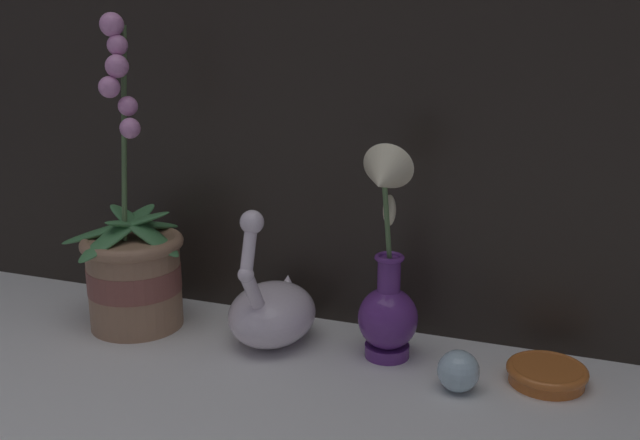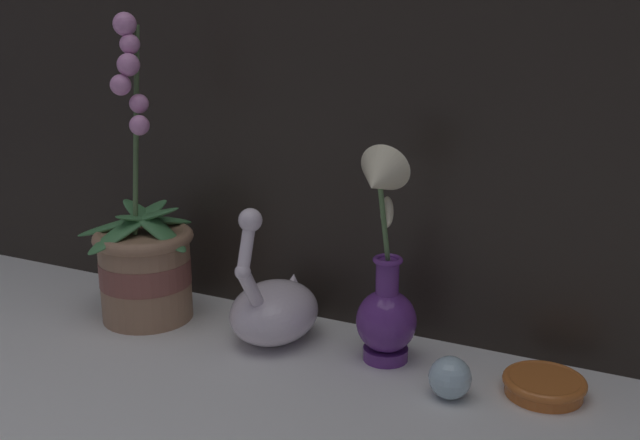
{
  "view_description": "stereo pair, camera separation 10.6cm",
  "coord_description": "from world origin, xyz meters",
  "px_view_note": "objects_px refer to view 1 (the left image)",
  "views": [
    {
      "loc": [
        0.35,
        -0.85,
        0.49
      ],
      "look_at": [
        0.0,
        0.11,
        0.2
      ],
      "focal_mm": 42.0,
      "sensor_mm": 36.0,
      "label": 1
    },
    {
      "loc": [
        0.45,
        -0.81,
        0.49
      ],
      "look_at": [
        0.0,
        0.11,
        0.2
      ],
      "focal_mm": 42.0,
      "sensor_mm": 36.0,
      "label": 2
    }
  ],
  "objects_px": {
    "amber_dish": "(547,373)",
    "orchid_potted_plant": "(133,266)",
    "blue_vase": "(387,286)",
    "swan_figurine": "(273,309)",
    "glass_sphere": "(458,371)"
  },
  "relations": [
    {
      "from": "amber_dish",
      "to": "orchid_potted_plant",
      "type": "bearing_deg",
      "value": -177.73
    },
    {
      "from": "orchid_potted_plant",
      "to": "blue_vase",
      "type": "bearing_deg",
      "value": 2.72
    },
    {
      "from": "swan_figurine",
      "to": "amber_dish",
      "type": "distance_m",
      "value": 0.4
    },
    {
      "from": "swan_figurine",
      "to": "amber_dish",
      "type": "bearing_deg",
      "value": 0.88
    },
    {
      "from": "orchid_potted_plant",
      "to": "glass_sphere",
      "type": "distance_m",
      "value": 0.53
    },
    {
      "from": "swan_figurine",
      "to": "blue_vase",
      "type": "distance_m",
      "value": 0.19
    },
    {
      "from": "glass_sphere",
      "to": "swan_figurine",
      "type": "bearing_deg",
      "value": 169.2
    },
    {
      "from": "orchid_potted_plant",
      "to": "blue_vase",
      "type": "xyz_separation_m",
      "value": [
        0.41,
        0.02,
        0.01
      ]
    },
    {
      "from": "blue_vase",
      "to": "amber_dish",
      "type": "xyz_separation_m",
      "value": [
        0.22,
        0.01,
        -0.1
      ]
    },
    {
      "from": "orchid_potted_plant",
      "to": "blue_vase",
      "type": "relative_size",
      "value": 1.52
    },
    {
      "from": "blue_vase",
      "to": "glass_sphere",
      "type": "height_order",
      "value": "blue_vase"
    },
    {
      "from": "glass_sphere",
      "to": "amber_dish",
      "type": "distance_m",
      "value": 0.13
    },
    {
      "from": "swan_figurine",
      "to": "glass_sphere",
      "type": "bearing_deg",
      "value": -10.8
    },
    {
      "from": "orchid_potted_plant",
      "to": "swan_figurine",
      "type": "xyz_separation_m",
      "value": [
        0.23,
        0.02,
        -0.05
      ]
    },
    {
      "from": "orchid_potted_plant",
      "to": "glass_sphere",
      "type": "relative_size",
      "value": 8.59
    }
  ]
}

